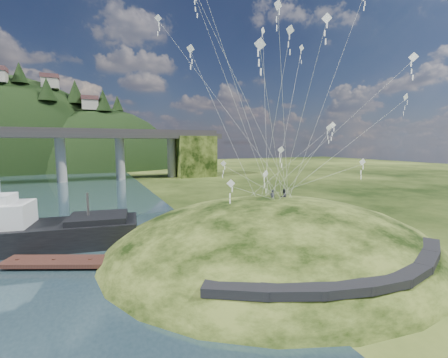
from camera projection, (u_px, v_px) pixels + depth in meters
name	position (u px, v px, depth m)	size (l,w,h in m)	color
ground	(211.00, 267.00, 26.45)	(320.00, 320.00, 0.00)	black
grass_hill	(274.00, 261.00, 31.70)	(36.00, 32.00, 13.00)	black
footpath	(365.00, 273.00, 20.42)	(22.29, 5.84, 0.83)	black
bridge	(17.00, 147.00, 77.91)	(160.00, 11.00, 15.00)	#2D2B2B
work_barge	(23.00, 231.00, 30.66)	(22.30, 9.02, 7.58)	black
wooden_dock	(90.00, 261.00, 26.54)	(14.68, 8.19, 1.07)	#331A15
kite_flyers	(281.00, 189.00, 33.40)	(2.26, 0.72, 1.77)	#22232D
kite_swarm	(277.00, 71.00, 28.89)	(20.70, 17.06, 21.44)	white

